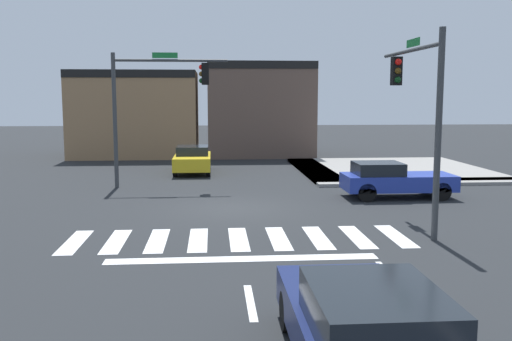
{
  "coord_description": "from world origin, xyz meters",
  "views": [
    {
      "loc": [
        -0.72,
        -20.17,
        4.01
      ],
      "look_at": [
        0.78,
        -0.88,
        1.49
      ],
      "focal_mm": 39.7,
      "sensor_mm": 36.0,
      "label": 1
    }
  ],
  "objects_px": {
    "traffic_signal_northwest": "(155,94)",
    "car_yellow": "(193,159)",
    "car_blue": "(394,180)",
    "car_navy": "(365,328)",
    "traffic_signal_southeast": "(418,95)"
  },
  "relations": [
    {
      "from": "traffic_signal_northwest",
      "to": "car_yellow",
      "type": "distance_m",
      "value": 6.0
    },
    {
      "from": "traffic_signal_northwest",
      "to": "car_blue",
      "type": "distance_m",
      "value": 10.86
    },
    {
      "from": "traffic_signal_northwest",
      "to": "car_navy",
      "type": "relative_size",
      "value": 1.25
    },
    {
      "from": "car_blue",
      "to": "car_yellow",
      "type": "height_order",
      "value": "car_blue"
    },
    {
      "from": "traffic_signal_northwest",
      "to": "car_blue",
      "type": "height_order",
      "value": "traffic_signal_northwest"
    },
    {
      "from": "traffic_signal_northwest",
      "to": "car_yellow",
      "type": "relative_size",
      "value": 1.43
    },
    {
      "from": "traffic_signal_northwest",
      "to": "car_blue",
      "type": "xyz_separation_m",
      "value": [
        9.71,
        -3.44,
        -3.41
      ]
    },
    {
      "from": "traffic_signal_southeast",
      "to": "car_navy",
      "type": "bearing_deg",
      "value": 156.35
    },
    {
      "from": "traffic_signal_northwest",
      "to": "traffic_signal_southeast",
      "type": "xyz_separation_m",
      "value": [
        8.7,
        -8.48,
        -0.08
      ]
    },
    {
      "from": "car_blue",
      "to": "traffic_signal_southeast",
      "type": "bearing_deg",
      "value": -101.35
    },
    {
      "from": "car_blue",
      "to": "car_yellow",
      "type": "xyz_separation_m",
      "value": [
        -8.27,
        8.15,
        -0.01
      ]
    },
    {
      "from": "car_navy",
      "to": "car_blue",
      "type": "distance_m",
      "value": 15.23
    },
    {
      "from": "car_navy",
      "to": "car_yellow",
      "type": "xyz_separation_m",
      "value": [
        -3.18,
        22.5,
        -0.05
      ]
    },
    {
      "from": "traffic_signal_southeast",
      "to": "car_blue",
      "type": "bearing_deg",
      "value": -11.35
    },
    {
      "from": "traffic_signal_northwest",
      "to": "car_navy",
      "type": "distance_m",
      "value": 18.69
    }
  ]
}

